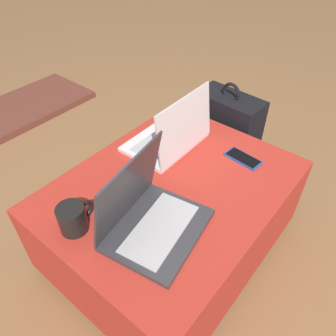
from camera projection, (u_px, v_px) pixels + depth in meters
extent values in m
plane|color=olive|center=(171.00, 246.00, 1.49)|extent=(14.00, 14.00, 0.00)
cube|color=maroon|center=(171.00, 243.00, 1.48)|extent=(0.90, 0.70, 0.05)
cube|color=#B22D23|center=(172.00, 214.00, 1.35)|extent=(0.93, 0.73, 0.34)
cube|color=#333338|center=(158.00, 229.00, 1.06)|extent=(0.36, 0.31, 0.02)
cube|color=#B2B2B7|center=(160.00, 228.00, 1.05)|extent=(0.31, 0.19, 0.00)
cube|color=#333338|center=(128.00, 189.00, 1.01)|extent=(0.33, 0.11, 0.26)
cube|color=green|center=(130.00, 189.00, 1.01)|extent=(0.29, 0.10, 0.23)
cube|color=silver|center=(165.00, 141.00, 1.42)|extent=(0.34, 0.24, 0.02)
cube|color=#B2B2B7|center=(164.00, 139.00, 1.42)|extent=(0.30, 0.13, 0.00)
cube|color=silver|center=(185.00, 125.00, 1.29)|extent=(0.34, 0.04, 0.24)
cube|color=#1E4799|center=(184.00, 125.00, 1.29)|extent=(0.30, 0.03, 0.21)
cube|color=#1E4C9E|center=(243.00, 158.00, 1.34)|extent=(0.08, 0.15, 0.01)
cube|color=black|center=(243.00, 158.00, 1.34)|extent=(0.07, 0.14, 0.00)
cube|color=black|center=(225.00, 136.00, 1.74)|extent=(0.19, 0.35, 0.47)
cube|color=black|center=(234.00, 141.00, 1.86)|extent=(0.08, 0.27, 0.21)
torus|color=black|center=(231.00, 92.00, 1.57)|extent=(0.02, 0.10, 0.10)
cylinder|color=black|center=(72.00, 219.00, 1.04)|extent=(0.09, 0.09, 0.10)
torus|color=black|center=(85.00, 210.00, 1.07)|extent=(0.07, 0.02, 0.07)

